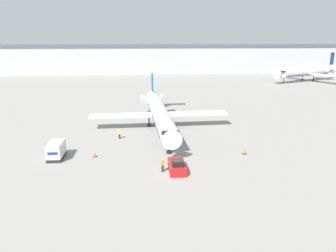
{
  "coord_description": "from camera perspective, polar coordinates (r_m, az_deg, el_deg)",
  "views": [
    {
      "loc": [
        -3.82,
        -37.83,
        16.56
      ],
      "look_at": [
        0.0,
        11.26,
        3.07
      ],
      "focal_mm": 35.0,
      "sensor_mm": 36.0,
      "label": 1
    }
  ],
  "objects": [
    {
      "name": "ground_plane",
      "position": [
        41.47,
        1.22,
        -8.21
      ],
      "size": [
        600.0,
        600.0,
        0.0
      ],
      "primitive_type": "plane",
      "color": "gray"
    },
    {
      "name": "terminal_building",
      "position": [
        158.19,
        -3.12,
        11.67
      ],
      "size": [
        180.0,
        16.8,
        13.05
      ],
      "color": "#B2B2B7",
      "rests_on": "ground"
    },
    {
      "name": "airplane_main",
      "position": [
        60.97,
        -1.56,
        2.53
      ],
      "size": [
        25.92,
        34.02,
        8.81
      ],
      "color": "silver",
      "rests_on": "ground"
    },
    {
      "name": "pushback_tug",
      "position": [
        41.8,
        1.54,
        -7.0
      ],
      "size": [
        2.01,
        4.25,
        1.85
      ],
      "color": "#B21919",
      "rests_on": "ground"
    },
    {
      "name": "luggage_cart",
      "position": [
        48.46,
        -18.9,
        -4.04
      ],
      "size": [
        1.92,
        3.83,
        2.36
      ],
      "color": "#232326",
      "rests_on": "ground"
    },
    {
      "name": "worker_near_tug",
      "position": [
        41.56,
        -0.92,
        -6.75
      ],
      "size": [
        0.4,
        0.25,
        1.79
      ],
      "color": "#232838",
      "rests_on": "ground"
    },
    {
      "name": "worker_by_wing",
      "position": [
        55.3,
        -8.44,
        -1.32
      ],
      "size": [
        0.4,
        0.24,
        1.69
      ],
      "color": "#232838",
      "rests_on": "ground"
    },
    {
      "name": "traffic_cone_left",
      "position": [
        47.83,
        -12.63,
        -4.81
      ],
      "size": [
        0.5,
        0.5,
        0.84
      ],
      "color": "black",
      "rests_on": "ground"
    },
    {
      "name": "traffic_cone_right",
      "position": [
        49.11,
        13.19,
        -4.33
      ],
      "size": [
        0.6,
        0.6,
        0.8
      ],
      "color": "black",
      "rests_on": "ground"
    },
    {
      "name": "airplane_parked_far_left",
      "position": [
        137.22,
        23.06,
        8.79
      ],
      "size": [
        31.68,
        31.17,
        10.73
      ],
      "color": "silver",
      "rests_on": "ground"
    }
  ]
}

